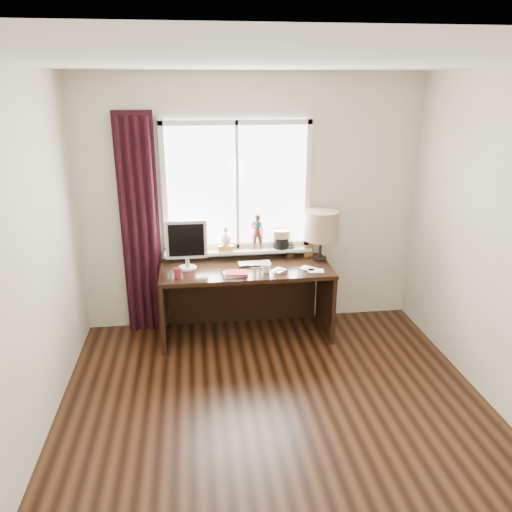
{
  "coord_description": "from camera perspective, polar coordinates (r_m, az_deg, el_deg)",
  "views": [
    {
      "loc": [
        -0.59,
        -2.99,
        2.5
      ],
      "look_at": [
        -0.05,
        1.25,
        1.0
      ],
      "focal_mm": 35.0,
      "sensor_mm": 36.0,
      "label": 1
    }
  ],
  "objects": [
    {
      "name": "table_lamp",
      "position": [
        5.1,
        7.47,
        3.4
      ],
      "size": [
        0.35,
        0.35,
        0.52
      ],
      "color": "black",
      "rests_on": "desk"
    },
    {
      "name": "mug",
      "position": [
        4.82,
        1.17,
        -1.36
      ],
      "size": [
        0.12,
        0.11,
        0.09
      ],
      "primitive_type": "imported",
      "rotation": [
        0.0,
        0.0,
        0.36
      ],
      "color": "white",
      "rests_on": "desk"
    },
    {
      "name": "loose_papers",
      "position": [
        4.92,
        5.13,
        -1.56
      ],
      "size": [
        0.54,
        0.23,
        0.0
      ],
      "color": "white",
      "rests_on": "desk"
    },
    {
      "name": "monitor",
      "position": [
        4.88,
        -7.96,
        1.62
      ],
      "size": [
        0.4,
        0.18,
        0.49
      ],
      "color": "beige",
      "rests_on": "desk"
    },
    {
      "name": "desk",
      "position": [
        5.14,
        -1.23,
        -3.48
      ],
      "size": [
        1.7,
        0.7,
        0.75
      ],
      "color": "#331E11",
      "rests_on": "floor"
    },
    {
      "name": "red_cup",
      "position": [
        4.75,
        -8.93,
        -1.91
      ],
      "size": [
        0.07,
        0.07,
        0.09
      ],
      "primitive_type": "cylinder",
      "color": "maroon",
      "rests_on": "desk"
    },
    {
      "name": "ceiling",
      "position": [
        3.05,
        4.21,
        21.2
      ],
      "size": [
        3.5,
        4.0,
        0.0
      ],
      "primitive_type": "cube",
      "color": "white",
      "rests_on": "wall_back"
    },
    {
      "name": "wall_left",
      "position": [
        3.42,
        -26.58,
        -3.33
      ],
      "size": [
        0.0,
        4.0,
        2.6
      ],
      "primitive_type": "cube",
      "rotation": [
        1.57,
        0.0,
        1.57
      ],
      "color": "beige",
      "rests_on": "ground"
    },
    {
      "name": "floor",
      "position": [
        3.94,
        3.23,
        -20.08
      ],
      "size": [
        3.5,
        4.0,
        0.0
      ],
      "primitive_type": "cube",
      "color": "#3C2010",
      "rests_on": "ground"
    },
    {
      "name": "notebook_stack",
      "position": [
        4.76,
        -2.35,
        -2.02
      ],
      "size": [
        0.24,
        0.18,
        0.03
      ],
      "color": "beige",
      "rests_on": "desk"
    },
    {
      "name": "laptop",
      "position": [
        5.02,
        -0.15,
        -0.88
      ],
      "size": [
        0.33,
        0.22,
        0.03
      ],
      "primitive_type": "imported",
      "rotation": [
        0.0,
        0.0,
        0.04
      ],
      "color": "silver",
      "rests_on": "desk"
    },
    {
      "name": "curtain",
      "position": [
        5.11,
        -13.1,
        3.12
      ],
      "size": [
        0.38,
        0.09,
        2.25
      ],
      "color": "black",
      "rests_on": "floor"
    },
    {
      "name": "window",
      "position": [
        5.1,
        -2.09,
        5.76
      ],
      "size": [
        1.52,
        0.2,
        1.4
      ],
      "color": "white",
      "rests_on": "ground"
    },
    {
      "name": "wall_back",
      "position": [
        5.16,
        -0.51,
        5.91
      ],
      "size": [
        3.5,
        0.0,
        2.6
      ],
      "primitive_type": "cube",
      "rotation": [
        1.57,
        0.0,
        0.0
      ],
      "color": "beige",
      "rests_on": "ground"
    },
    {
      "name": "icon_frame",
      "position": [
        5.25,
        6.03,
        0.53
      ],
      "size": [
        0.1,
        0.04,
        0.13
      ],
      "color": "gold",
      "rests_on": "desk"
    },
    {
      "name": "desk_cables",
      "position": [
        4.97,
        1.57,
        -1.22
      ],
      "size": [
        0.34,
        0.46,
        0.01
      ],
      "color": "black",
      "rests_on": "desk"
    },
    {
      "name": "brush_holder",
      "position": [
        5.25,
        3.95,
        0.55
      ],
      "size": [
        0.09,
        0.09,
        0.25
      ],
      "color": "black",
      "rests_on": "desk"
    }
  ]
}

